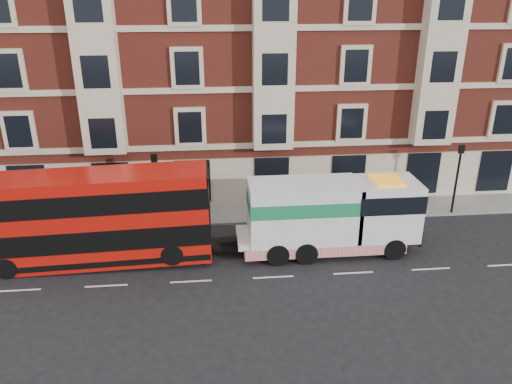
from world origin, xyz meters
TOP-DOWN VIEW (x-y plane):
  - ground at (0.00, 0.00)m, footprint 120.00×120.00m
  - sidewalk at (0.00, 7.50)m, footprint 90.00×3.00m
  - victorian_terrace at (0.50, 15.00)m, footprint 45.00×12.00m
  - lamp_post_west at (-6.00, 6.20)m, footprint 0.35×0.15m
  - lamp_post_east at (12.00, 6.20)m, footprint 0.35×0.15m
  - double_decker_bus at (-8.89, 2.39)m, footprint 11.79×2.71m
  - tow_truck at (3.17, 2.39)m, footprint 9.45×2.79m
  - pedestrian at (-10.29, 6.59)m, footprint 0.66×0.44m

SIDE VIEW (x-z plane):
  - ground at x=0.00m, z-range 0.00..0.00m
  - sidewalk at x=0.00m, z-range 0.00..0.15m
  - pedestrian at x=-10.29m, z-range 0.15..1.92m
  - tow_truck at x=3.17m, z-range 0.12..4.06m
  - double_decker_bus at x=-8.89m, z-range 0.14..4.92m
  - lamp_post_west at x=-6.00m, z-range 0.50..4.85m
  - lamp_post_east at x=12.00m, z-range 0.50..4.85m
  - victorian_terrace at x=0.50m, z-range -0.13..20.27m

